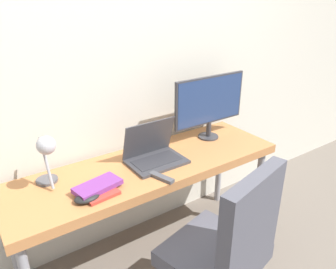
{
  "coord_description": "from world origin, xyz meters",
  "views": [
    {
      "loc": [
        -0.94,
        -1.3,
        1.73
      ],
      "look_at": [
        0.13,
        0.25,
        0.91
      ],
      "focal_mm": 35.0,
      "sensor_mm": 36.0,
      "label": 1
    }
  ],
  "objects_px": {
    "desk_lamp": "(46,153)",
    "office_chair": "(227,247)",
    "monitor": "(210,102)",
    "laptop": "(154,154)",
    "book_stack": "(98,188)",
    "game_controller": "(87,198)"
  },
  "relations": [
    {
      "from": "office_chair",
      "to": "game_controller",
      "type": "bearing_deg",
      "value": 132.53
    },
    {
      "from": "office_chair",
      "to": "book_stack",
      "type": "distance_m",
      "value": 0.75
    },
    {
      "from": "monitor",
      "to": "game_controller",
      "type": "relative_size",
      "value": 4.48
    },
    {
      "from": "laptop",
      "to": "game_controller",
      "type": "relative_size",
      "value": 2.63
    },
    {
      "from": "desk_lamp",
      "to": "game_controller",
      "type": "distance_m",
      "value": 0.32
    },
    {
      "from": "desk_lamp",
      "to": "book_stack",
      "type": "xyz_separation_m",
      "value": [
        0.2,
        -0.17,
        -0.2
      ]
    },
    {
      "from": "desk_lamp",
      "to": "office_chair",
      "type": "bearing_deg",
      "value": -50.89
    },
    {
      "from": "monitor",
      "to": "office_chair",
      "type": "bearing_deg",
      "value": -124.83
    },
    {
      "from": "desk_lamp",
      "to": "game_controller",
      "type": "bearing_deg",
      "value": -61.21
    },
    {
      "from": "desk_lamp",
      "to": "book_stack",
      "type": "height_order",
      "value": "desk_lamp"
    },
    {
      "from": "desk_lamp",
      "to": "game_controller",
      "type": "relative_size",
      "value": 2.44
    },
    {
      "from": "laptop",
      "to": "office_chair",
      "type": "relative_size",
      "value": 0.35
    },
    {
      "from": "laptop",
      "to": "desk_lamp",
      "type": "relative_size",
      "value": 1.08
    },
    {
      "from": "monitor",
      "to": "book_stack",
      "type": "height_order",
      "value": "monitor"
    },
    {
      "from": "office_chair",
      "to": "monitor",
      "type": "bearing_deg",
      "value": 55.17
    },
    {
      "from": "laptop",
      "to": "desk_lamp",
      "type": "distance_m",
      "value": 0.66
    },
    {
      "from": "monitor",
      "to": "game_controller",
      "type": "height_order",
      "value": "monitor"
    },
    {
      "from": "office_chair",
      "to": "book_stack",
      "type": "height_order",
      "value": "office_chair"
    },
    {
      "from": "book_stack",
      "to": "game_controller",
      "type": "xyz_separation_m",
      "value": [
        -0.08,
        -0.05,
        -0.0
      ]
    },
    {
      "from": "book_stack",
      "to": "office_chair",
      "type": "bearing_deg",
      "value": -54.84
    },
    {
      "from": "office_chair",
      "to": "game_controller",
      "type": "xyz_separation_m",
      "value": [
        -0.5,
        0.54,
        0.18
      ]
    },
    {
      "from": "desk_lamp",
      "to": "office_chair",
      "type": "height_order",
      "value": "desk_lamp"
    }
  ]
}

